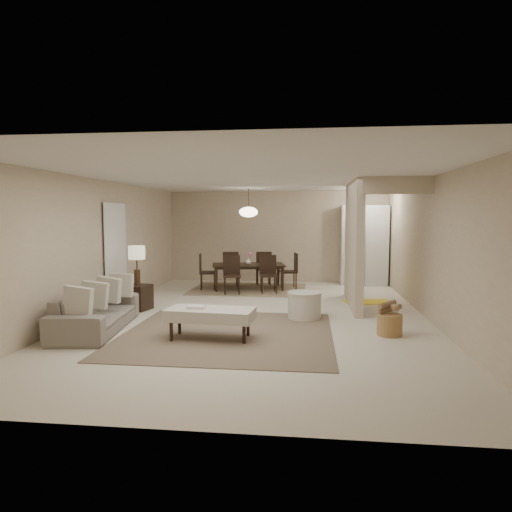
# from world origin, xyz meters

# --- Properties ---
(floor) EXTENTS (9.00, 9.00, 0.00)m
(floor) POSITION_xyz_m (0.00, 0.00, 0.00)
(floor) COLOR beige
(floor) RESTS_ON ground
(ceiling) EXTENTS (9.00, 9.00, 0.00)m
(ceiling) POSITION_xyz_m (0.00, 0.00, 2.50)
(ceiling) COLOR white
(ceiling) RESTS_ON back_wall
(back_wall) EXTENTS (6.00, 0.00, 6.00)m
(back_wall) POSITION_xyz_m (0.00, 4.50, 1.25)
(back_wall) COLOR #BBA78E
(back_wall) RESTS_ON floor
(left_wall) EXTENTS (0.00, 9.00, 9.00)m
(left_wall) POSITION_xyz_m (-3.00, 0.00, 1.25)
(left_wall) COLOR #BBA78E
(left_wall) RESTS_ON floor
(right_wall) EXTENTS (0.00, 9.00, 9.00)m
(right_wall) POSITION_xyz_m (3.00, 0.00, 1.25)
(right_wall) COLOR #BBA78E
(right_wall) RESTS_ON floor
(partition) EXTENTS (0.15, 2.50, 2.50)m
(partition) POSITION_xyz_m (1.80, 1.25, 1.25)
(partition) COLOR #BBA78E
(partition) RESTS_ON floor
(doorway) EXTENTS (0.04, 0.90, 2.04)m
(doorway) POSITION_xyz_m (-2.97, 0.60, 1.02)
(doorway) COLOR black
(doorway) RESTS_ON floor
(pantry_cabinet) EXTENTS (1.20, 0.55, 2.10)m
(pantry_cabinet) POSITION_xyz_m (2.35, 4.15, 1.05)
(pantry_cabinet) COLOR silver
(pantry_cabinet) RESTS_ON floor
(flush_light) EXTENTS (0.44, 0.44, 0.05)m
(flush_light) POSITION_xyz_m (2.30, 3.20, 2.46)
(flush_light) COLOR white
(flush_light) RESTS_ON ceiling
(living_rug) EXTENTS (3.20, 3.20, 0.01)m
(living_rug) POSITION_xyz_m (-0.33, -1.33, 0.01)
(living_rug) COLOR brown
(living_rug) RESTS_ON floor
(sofa) EXTENTS (2.21, 1.09, 0.62)m
(sofa) POSITION_xyz_m (-2.45, -1.33, 0.31)
(sofa) COLOR gray
(sofa) RESTS_ON floor
(ottoman_bench) EXTENTS (1.32, 0.69, 0.46)m
(ottoman_bench) POSITION_xyz_m (-0.53, -1.63, 0.37)
(ottoman_bench) COLOR beige
(ottoman_bench) RESTS_ON living_rug
(side_table) EXTENTS (0.53, 0.53, 0.49)m
(side_table) POSITION_xyz_m (-2.40, 0.30, 0.24)
(side_table) COLOR black
(side_table) RESTS_ON floor
(table_lamp) EXTENTS (0.32, 0.32, 0.76)m
(table_lamp) POSITION_xyz_m (-2.40, 0.30, 1.05)
(table_lamp) COLOR #442D1D
(table_lamp) RESTS_ON side_table
(round_pouf) EXTENTS (0.61, 0.61, 0.47)m
(round_pouf) POSITION_xyz_m (0.83, -0.10, 0.24)
(round_pouf) COLOR beige
(round_pouf) RESTS_ON floor
(wicker_basket) EXTENTS (0.45, 0.45, 0.32)m
(wicker_basket) POSITION_xyz_m (2.14, -1.10, 0.16)
(wicker_basket) COLOR olive
(wicker_basket) RESTS_ON floor
(dining_rug) EXTENTS (2.80, 2.10, 0.01)m
(dining_rug) POSITION_xyz_m (-0.58, 3.01, 0.01)
(dining_rug) COLOR #8C7056
(dining_rug) RESTS_ON floor
(dining_table) EXTENTS (1.94, 1.32, 0.63)m
(dining_table) POSITION_xyz_m (-0.58, 3.01, 0.31)
(dining_table) COLOR black
(dining_table) RESTS_ON dining_rug
(dining_chairs) EXTENTS (2.45, 1.95, 0.90)m
(dining_chairs) POSITION_xyz_m (-0.58, 3.01, 0.45)
(dining_chairs) COLOR black
(dining_chairs) RESTS_ON dining_rug
(vase) EXTENTS (0.19, 0.19, 0.16)m
(vase) POSITION_xyz_m (-0.58, 3.01, 0.70)
(vase) COLOR white
(vase) RESTS_ON dining_table
(yellow_mat) EXTENTS (1.07, 0.77, 0.01)m
(yellow_mat) POSITION_xyz_m (2.16, 1.61, 0.01)
(yellow_mat) COLOR yellow
(yellow_mat) RESTS_ON floor
(pendant_light) EXTENTS (0.46, 0.46, 0.71)m
(pendant_light) POSITION_xyz_m (-0.58, 3.01, 1.92)
(pendant_light) COLOR #442D1D
(pendant_light) RESTS_ON ceiling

